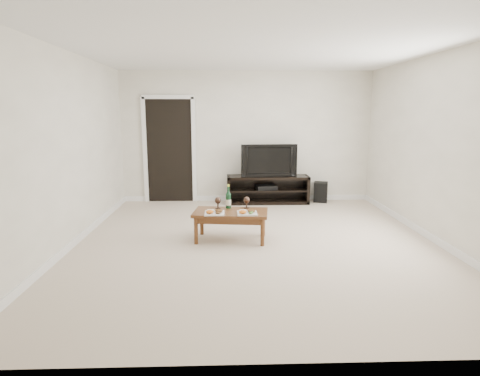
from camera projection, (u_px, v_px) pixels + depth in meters
name	position (u px, v px, depth m)	size (l,w,h in m)	color
floor	(256.00, 243.00, 5.61)	(5.50, 5.50, 0.00)	#C3B19D
back_wall	(247.00, 137.00, 8.08)	(5.00, 0.04, 2.60)	white
ceiling	(258.00, 47.00, 5.12)	(5.00, 5.50, 0.04)	white
doorway	(170.00, 151.00, 8.05)	(0.90, 0.02, 2.05)	black
media_console	(268.00, 189.00, 8.02)	(1.63, 0.45, 0.55)	black
television	(268.00, 160.00, 7.91)	(1.10, 0.14, 0.64)	black
av_receiver	(266.00, 187.00, 8.00)	(0.40, 0.30, 0.08)	black
subwoofer	(321.00, 192.00, 8.14)	(0.27, 0.27, 0.40)	black
coffee_table	(231.00, 226.00, 5.70)	(1.04, 0.57, 0.42)	#5B3419
plate_left	(215.00, 211.00, 5.51)	(0.27, 0.27, 0.07)	white
plate_right	(247.00, 211.00, 5.51)	(0.27, 0.27, 0.07)	white
wine_bottle	(228.00, 196.00, 5.81)	(0.07, 0.07, 0.35)	#0E351B
goblet_left	(218.00, 203.00, 5.80)	(0.09, 0.09, 0.17)	#38261E
goblet_right	(247.00, 202.00, 5.83)	(0.09, 0.09, 0.17)	#38261E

